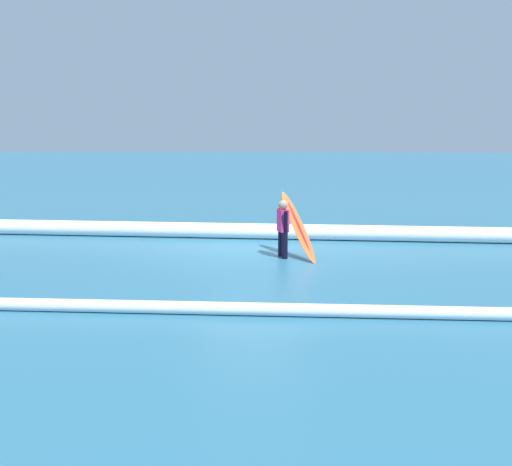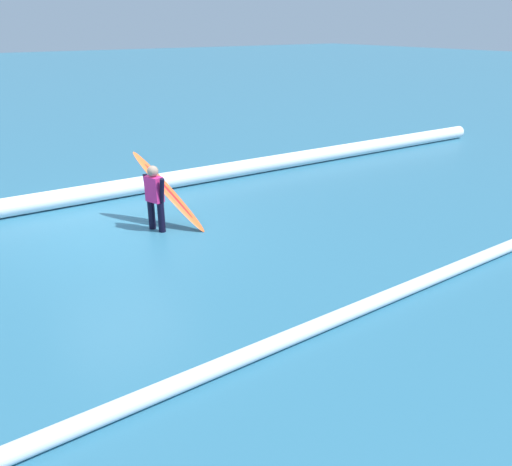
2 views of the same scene
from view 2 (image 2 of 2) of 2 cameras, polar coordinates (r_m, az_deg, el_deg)
The scene contains 5 objects.
ground_plane at distance 10.41m, azimuth -15.83°, elevation 0.13°, with size 144.77×144.77×0.00m, color #2C6986.
surfer at distance 10.05m, azimuth -11.49°, elevation 4.27°, with size 0.30×0.59×1.34m.
surfboard at distance 10.29m, azimuth -9.97°, elevation 4.70°, with size 1.03×1.66×1.47m.
wave_crest_foreground at distance 12.35m, azimuth -16.81°, elevation 4.61°, with size 0.42×0.42×25.94m, color white.
wave_crest_midground at distance 5.99m, azimuth -8.00°, elevation -16.36°, with size 0.21×0.21×18.95m, color white.
Camera 2 is at (2.88, 9.23, 3.87)m, focal length 35.04 mm.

